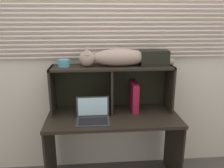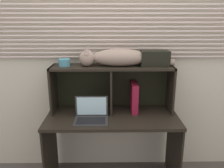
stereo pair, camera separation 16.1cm
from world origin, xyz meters
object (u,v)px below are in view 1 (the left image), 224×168
(book_stack, at_px, (89,108))
(small_basket, at_px, (64,63))
(laptop, at_px, (93,116))
(binder_upright, at_px, (134,96))
(storage_box, at_px, (154,58))
(cat, at_px, (116,58))

(book_stack, relative_size, small_basket, 2.02)
(laptop, xyz_separation_m, book_stack, (-0.04, 0.23, -0.01))
(binder_upright, distance_m, storage_box, 0.44)
(binder_upright, xyz_separation_m, small_basket, (-0.70, 0.00, 0.36))
(small_basket, relative_size, storage_box, 0.40)
(book_stack, height_order, small_basket, small_basket)
(storage_box, bearing_deg, laptop, -159.88)
(cat, relative_size, laptop, 2.99)
(binder_upright, bearing_deg, cat, 180.00)
(book_stack, bearing_deg, cat, 0.06)
(book_stack, height_order, storage_box, storage_box)
(small_basket, distance_m, storage_box, 0.89)
(laptop, xyz_separation_m, binder_upright, (0.43, 0.23, 0.10))
(laptop, xyz_separation_m, storage_box, (0.62, 0.23, 0.50))
(laptop, bearing_deg, small_basket, 139.85)
(binder_upright, xyz_separation_m, book_stack, (-0.46, -0.00, -0.12))
(binder_upright, height_order, small_basket, small_basket)
(binder_upright, bearing_deg, small_basket, 180.00)
(cat, xyz_separation_m, book_stack, (-0.28, -0.00, -0.52))
(laptop, bearing_deg, book_stack, 99.59)
(cat, relative_size, storage_box, 3.37)
(laptop, distance_m, binder_upright, 0.49)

